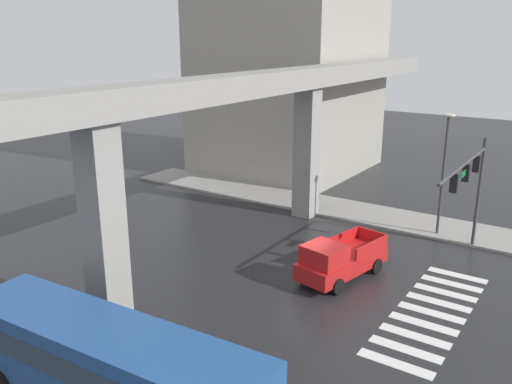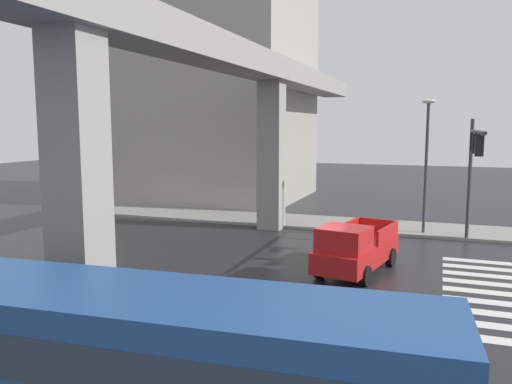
{
  "view_description": "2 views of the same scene",
  "coord_description": "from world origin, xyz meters",
  "px_view_note": "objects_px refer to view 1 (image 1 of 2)",
  "views": [
    {
      "loc": [
        -20.81,
        -11.38,
        11.35
      ],
      "look_at": [
        1.09,
        3.39,
        3.49
      ],
      "focal_mm": 36.89,
      "sensor_mm": 36.0,
      "label": 1
    },
    {
      "loc": [
        -19.28,
        -4.76,
        5.87
      ],
      "look_at": [
        -1.0,
        1.88,
        3.34
      ],
      "focal_mm": 36.02,
      "sensor_mm": 36.0,
      "label": 2
    }
  ],
  "objects_px": {
    "street_lamp_near_corner": "(444,160)",
    "pickup_truck": "(339,260)",
    "city_bus": "(110,365)",
    "traffic_signal_mast": "(470,178)"
  },
  "relations": [
    {
      "from": "city_bus",
      "to": "traffic_signal_mast",
      "type": "relative_size",
      "value": 1.26
    },
    {
      "from": "city_bus",
      "to": "traffic_signal_mast",
      "type": "bearing_deg",
      "value": -19.12
    },
    {
      "from": "pickup_truck",
      "to": "traffic_signal_mast",
      "type": "height_order",
      "value": "traffic_signal_mast"
    },
    {
      "from": "pickup_truck",
      "to": "street_lamp_near_corner",
      "type": "height_order",
      "value": "street_lamp_near_corner"
    },
    {
      "from": "street_lamp_near_corner",
      "to": "pickup_truck",
      "type": "bearing_deg",
      "value": 164.82
    },
    {
      "from": "pickup_truck",
      "to": "city_bus",
      "type": "bearing_deg",
      "value": 172.18
    },
    {
      "from": "pickup_truck",
      "to": "street_lamp_near_corner",
      "type": "relative_size",
      "value": 0.74
    },
    {
      "from": "pickup_truck",
      "to": "traffic_signal_mast",
      "type": "distance_m",
      "value": 7.79
    },
    {
      "from": "city_bus",
      "to": "traffic_signal_mast",
      "type": "xyz_separation_m",
      "value": [
        17.86,
        -6.19,
        2.84
      ]
    },
    {
      "from": "traffic_signal_mast",
      "to": "city_bus",
      "type": "bearing_deg",
      "value": 160.88
    }
  ]
}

